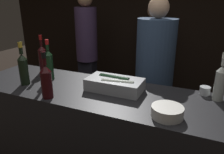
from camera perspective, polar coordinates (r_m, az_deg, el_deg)
wall_back_chalkboard at (r=3.82m, az=14.67°, el=13.84°), size 6.40×0.06×2.80m
bar_counter at (r=1.96m, az=-0.40°, el=-18.78°), size 2.44×0.65×1.08m
ice_bin_with_bottles at (r=1.71m, az=0.76°, el=-1.82°), size 0.43×0.23×0.11m
bowl_white at (r=1.38m, az=14.23°, el=-8.70°), size 0.20×0.20×0.07m
candle_votive at (r=1.78m, az=23.10°, el=-3.28°), size 0.08×0.08×0.06m
white_wine_bottle at (r=1.69m, az=26.46°, el=-1.00°), size 0.07×0.07×0.34m
red_wine_bottle_burgundy at (r=1.99m, az=-16.14°, el=3.39°), size 0.07×0.07×0.36m
red_wine_bottle_tall at (r=2.21m, az=-17.70°, el=4.83°), size 0.07×0.07×0.36m
red_wine_bottle_black_foil at (r=1.62m, az=-16.78°, el=-0.78°), size 0.08×0.08×0.34m
champagne_bottle at (r=1.94m, az=-22.16°, el=2.31°), size 0.08×0.08×0.36m
person_in_hoodie at (r=3.36m, az=-6.59°, el=7.55°), size 0.32×0.32×1.85m
person_blond_tee at (r=3.48m, az=10.37°, el=6.15°), size 0.32×0.32×1.69m
person_grey_polo at (r=2.43m, az=10.95°, el=0.89°), size 0.41×0.41×1.78m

